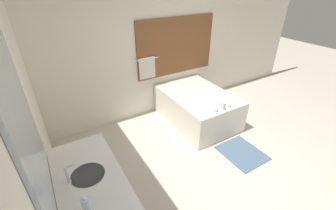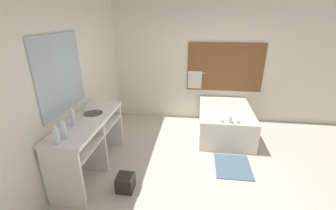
% 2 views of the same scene
% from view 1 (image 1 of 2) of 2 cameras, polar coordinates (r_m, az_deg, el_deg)
% --- Properties ---
extents(ground_plane, '(16.00, 16.00, 0.00)m').
position_cam_1_polar(ground_plane, '(3.53, 16.76, -16.50)').
color(ground_plane, beige).
rests_on(ground_plane, ground).
extents(wall_back_with_blinds, '(7.40, 0.13, 2.70)m').
position_cam_1_polar(wall_back_with_blinds, '(4.37, -2.22, 14.88)').
color(wall_back_with_blinds, silver).
rests_on(wall_back_with_blinds, ground_plane).
extents(wall_left_with_mirror, '(0.08, 7.40, 2.70)m').
position_cam_1_polar(wall_left_with_mirror, '(1.87, -30.86, -12.55)').
color(wall_left_with_mirror, silver).
rests_on(wall_left_with_mirror, ground_plane).
extents(vanity_counter, '(0.58, 1.60, 0.92)m').
position_cam_1_polar(vanity_counter, '(2.30, -17.05, -24.12)').
color(vanity_counter, white).
rests_on(vanity_counter, ground_plane).
extents(sink_faucet, '(0.09, 0.04, 0.18)m').
position_cam_1_polar(sink_faucet, '(2.20, -24.15, -15.84)').
color(sink_faucet, silver).
rests_on(sink_faucet, vanity_counter).
extents(bathtub, '(1.06, 1.52, 0.71)m').
position_cam_1_polar(bathtub, '(4.34, 7.38, -0.16)').
color(bathtub, silver).
rests_on(bathtub, ground_plane).
extents(water_bottle_3, '(0.07, 0.07, 0.24)m').
position_cam_1_polar(water_bottle_3, '(1.88, -19.71, -23.44)').
color(water_bottle_3, silver).
rests_on(water_bottle_3, vanity_counter).
extents(bath_mat, '(0.59, 0.68, 0.02)m').
position_cam_1_polar(bath_mat, '(3.89, 18.27, -11.47)').
color(bath_mat, slate).
rests_on(bath_mat, ground_plane).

